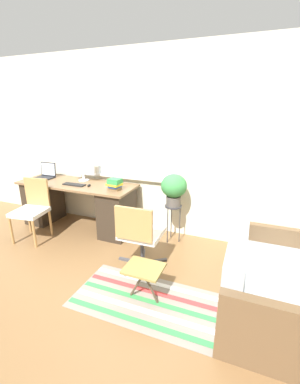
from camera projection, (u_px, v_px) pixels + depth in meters
The scene contains 15 objects.
ground_plane at pixel (124, 247), 3.63m from camera, with size 14.00×14.00×0.00m, color brown.
wall_back_with_window at pixel (143, 144), 3.86m from camera, with size 9.00×0.12×2.70m.
desk at pixel (78, 204), 4.15m from camera, with size 1.92×0.66×0.75m.
laptop at pixel (45, 175), 4.34m from camera, with size 0.31×0.26×0.25m.
monitor at pixel (83, 167), 4.11m from camera, with size 0.42×0.17×0.43m.
keyboard at pixel (74, 185), 3.94m from camera, with size 0.37×0.11×0.02m.
mouse at pixel (89, 185), 3.86m from camera, with size 0.04×0.07×0.04m.
book_stack at pixel (115, 184), 3.68m from camera, with size 0.22×0.20×0.17m.
desk_chair_wooden at pixel (32, 208), 3.77m from camera, with size 0.49×0.49×0.89m.
office_chair_swivel at pixel (140, 234), 3.03m from camera, with size 0.60×0.63×0.85m.
couch_loveseat at pixel (263, 286), 2.43m from camera, with size 0.77×1.41×0.77m.
plant_stand at pixel (173, 210), 3.67m from camera, with size 0.24×0.24×0.56m.
potted_plant at pixel (174, 188), 3.57m from camera, with size 0.36×0.36×0.46m.
floor_rug_striped at pixel (147, 301), 2.62m from camera, with size 1.51×0.77×0.01m.
folding_stool at pixel (144, 271), 2.54m from camera, with size 0.37×0.32×0.39m.
Camera 1 is at (1.54, -2.84, 1.87)m, focal length 24.00 mm.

